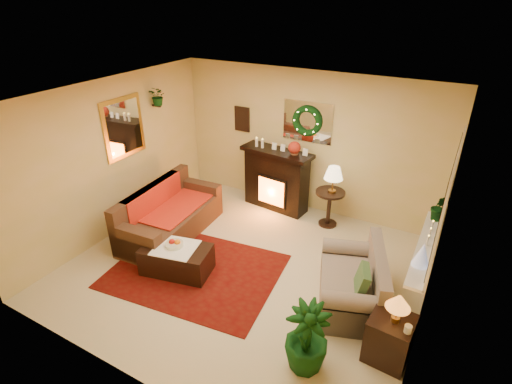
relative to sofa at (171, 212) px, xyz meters
The scene contains 31 objects.
floor 1.65m from the sofa, ahead, with size 5.00×5.00×0.00m, color beige.
ceiling 2.69m from the sofa, ahead, with size 5.00×5.00×0.00m, color white.
wall_back 2.72m from the sofa, 52.11° to the left, with size 5.00×5.00×0.00m, color #EFD88C.
wall_front 3.06m from the sofa, 57.35° to the right, with size 5.00×5.00×0.00m, color #EFD88C.
wall_left 1.28m from the sofa, 166.65° to the right, with size 4.50×4.50×0.00m, color #EFD88C.
wall_right 4.18m from the sofa, ahead, with size 4.50×4.50×0.00m, color #EFD88C.
area_rug 1.24m from the sofa, 33.82° to the right, with size 2.45×1.83×0.01m, color maroon.
sofa is the anchor object (origin of this frame).
red_throw 0.18m from the sofa, 113.01° to the left, with size 0.85×1.38×0.02m, color red.
fireplace 2.07m from the sofa, 56.69° to the left, with size 1.21×0.38×1.11m, color black.
poinsettia 2.42m from the sofa, 48.79° to the left, with size 0.22×0.22×0.22m, color #B02616.
mantel_candle_a 2.03m from the sofa, 67.03° to the left, with size 0.06×0.06×0.17m, color silver.
mantel_candle_b 2.07m from the sofa, 63.42° to the left, with size 0.06×0.06×0.17m, color #FFF0C9.
mantel_mirror 2.86m from the sofa, 51.83° to the left, with size 0.92×0.02×0.72m, color white.
wreath 2.84m from the sofa, 51.27° to the left, with size 0.55×0.55×0.11m, color #194719.
wall_art 2.31m from the sofa, 83.43° to the left, with size 0.32×0.03×0.48m, color #381E11.
gold_mirror 1.60m from the sofa, behind, with size 0.03×0.84×1.00m, color gold.
hanging_plant 1.91m from the sofa, 132.35° to the left, with size 0.33×0.28×0.36m, color #194719.
loveseat 3.18m from the sofa, ahead, with size 0.79×1.36×0.79m, color #AC9C91.
window_frame 4.23m from the sofa, ahead, with size 0.03×1.86×1.36m, color white.
window_glass 4.22m from the sofa, ahead, with size 0.02×1.70×1.22m, color black.
window_sill 4.00m from the sofa, ahead, with size 0.22×1.86×0.04m, color white.
mini_tree 4.00m from the sofa, ahead, with size 0.21×0.21×0.31m, color silver.
sill_plant 4.18m from the sofa, 14.76° to the left, with size 0.29×0.23×0.53m, color #143C14.
side_table_round 2.76m from the sofa, 35.41° to the left, with size 0.51×0.51×0.67m, color #472A0F.
lamp_cream 2.80m from the sofa, 34.48° to the left, with size 0.32×0.32×0.49m, color #FFE1A8.
end_table_square 3.93m from the sofa, 12.24° to the right, with size 0.47×0.47×0.57m, color black.
lamp_tiffany 3.96m from the sofa, 12.34° to the right, with size 0.27×0.27×0.39m, color yellow.
coffee_table 1.09m from the sofa, 46.42° to the right, with size 1.00×0.55×0.42m, color #361B13.
fruit_bowl 1.02m from the sofa, 47.06° to the right, with size 0.27×0.27×0.06m, color silver.
floor_palm 3.37m from the sofa, 24.65° to the right, with size 1.46×1.46×2.61m, color #1D4B1E.
Camera 1 is at (2.52, -4.18, 3.83)m, focal length 28.00 mm.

